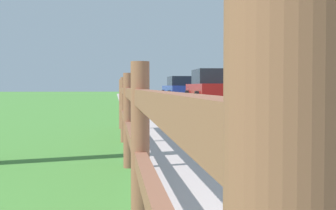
% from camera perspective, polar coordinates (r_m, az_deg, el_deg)
% --- Properties ---
extents(ground_plane, '(120.00, 120.00, 0.00)m').
position_cam_1_polar(ground_plane, '(26.28, -1.15, 0.18)').
color(ground_plane, '#4B8A37').
extents(road_asphalt, '(7.00, 66.00, 0.01)m').
position_cam_1_polar(road_asphalt, '(28.76, 5.47, 0.35)').
color(road_asphalt, '#3B3B3B').
rests_on(road_asphalt, ground).
extents(curb_concrete, '(6.00, 66.00, 0.01)m').
position_cam_1_polar(curb_concrete, '(28.19, -7.59, 0.30)').
color(curb_concrete, '#BDABA8').
rests_on(curb_concrete, ground).
extents(grass_verge, '(5.00, 66.00, 0.00)m').
position_cam_1_polar(grass_verge, '(28.27, -10.63, 0.29)').
color(grass_verge, '#4B8A37').
rests_on(grass_verge, ground).
extents(rail_fence, '(0.11, 10.13, 1.04)m').
position_cam_1_polar(rail_fence, '(5.44, -4.52, -0.89)').
color(rail_fence, brown).
rests_on(rail_fence, ground).
extents(parked_suv_red, '(2.14, 4.59, 1.54)m').
position_cam_1_polar(parked_suv_red, '(19.19, 5.57, 1.81)').
color(parked_suv_red, maroon).
rests_on(parked_suv_red, ground).
extents(parked_car_blue, '(2.16, 4.96, 1.40)m').
position_cam_1_polar(parked_car_blue, '(26.11, 1.98, 1.76)').
color(parked_car_blue, navy).
rests_on(parked_car_blue, ground).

